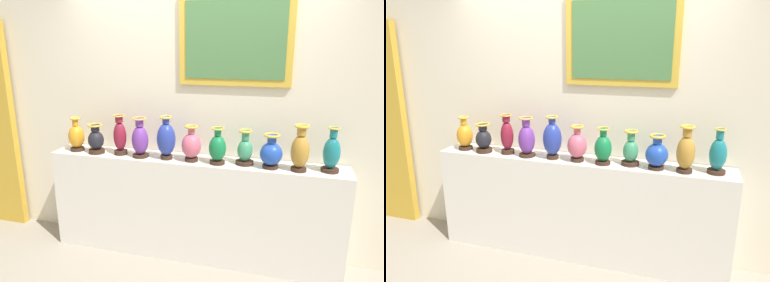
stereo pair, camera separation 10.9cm
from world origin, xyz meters
The scene contains 15 objects.
ground_plane centered at (0.00, 0.00, 0.00)m, with size 11.41×11.41×0.00m, color gray.
display_shelf centered at (0.00, 0.00, 0.49)m, with size 2.76×0.35×0.99m, color silver.
back_wall centered at (0.01, 0.23, 1.47)m, with size 5.41×0.14×2.93m.
curtain_gold centered at (-2.25, 0.11, 1.12)m, with size 0.45×0.08×2.25m, color gold.
vase_amber centered at (-1.17, -0.03, 1.13)m, with size 0.16×0.16×0.33m.
vase_onyx centered at (-0.94, -0.06, 1.12)m, with size 0.15×0.15×0.28m.
vase_burgundy centered at (-0.70, -0.03, 1.16)m, with size 0.12×0.12×0.38m.
vase_violet centered at (-0.48, -0.06, 1.15)m, with size 0.15×0.15×0.37m.
vase_cobalt centered at (-0.23, -0.05, 1.17)m, with size 0.17×0.17×0.40m.
vase_rose centered at (0.01, -0.05, 1.13)m, with size 0.18×0.18×0.33m.
vase_emerald centered at (0.25, -0.06, 1.13)m, with size 0.15×0.15×0.33m.
vase_jade centered at (0.48, -0.01, 1.12)m, with size 0.16×0.16×0.31m.
vase_sapphire centered at (0.71, -0.05, 1.12)m, with size 0.19×0.19×0.30m.
vase_ochre centered at (0.94, -0.06, 1.16)m, with size 0.15×0.15×0.39m.
vase_teal centered at (1.19, -0.01, 1.15)m, with size 0.14×0.14×0.38m.
Camera 2 is at (0.92, -2.97, 2.03)m, focal length 33.32 mm.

